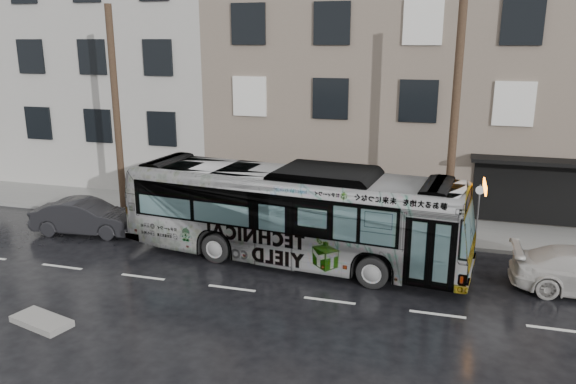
{
  "coord_description": "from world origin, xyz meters",
  "views": [
    {
      "loc": [
        6.32,
        -17.91,
        7.69
      ],
      "look_at": [
        0.44,
        2.5,
        1.94
      ],
      "focal_mm": 35.0,
      "sensor_mm": 36.0,
      "label": 1
    }
  ],
  "objects_px": {
    "utility_pole_rear": "(116,113)",
    "dark_sedan": "(86,217)",
    "sign_post": "(478,216)",
    "bus": "(292,214)",
    "utility_pole_front": "(454,127)"
  },
  "relations": [
    {
      "from": "utility_pole_rear",
      "to": "dark_sedan",
      "type": "distance_m",
      "value": 4.66
    },
    {
      "from": "sign_post",
      "to": "bus",
      "type": "distance_m",
      "value": 7.04
    },
    {
      "from": "utility_pole_rear",
      "to": "dark_sedan",
      "type": "bearing_deg",
      "value": -94.78
    },
    {
      "from": "utility_pole_front",
      "to": "bus",
      "type": "bearing_deg",
      "value": -151.59
    },
    {
      "from": "utility_pole_rear",
      "to": "bus",
      "type": "xyz_separation_m",
      "value": [
        8.69,
        -2.87,
        -2.91
      ]
    },
    {
      "from": "utility_pole_rear",
      "to": "dark_sedan",
      "type": "xyz_separation_m",
      "value": [
        -0.21,
        -2.48,
        -3.94
      ]
    },
    {
      "from": "utility_pole_front",
      "to": "utility_pole_rear",
      "type": "xyz_separation_m",
      "value": [
        -14.0,
        0.0,
        0.0
      ]
    },
    {
      "from": "sign_post",
      "to": "dark_sedan",
      "type": "xyz_separation_m",
      "value": [
        -15.31,
        -2.48,
        -0.64
      ]
    },
    {
      "from": "utility_pole_front",
      "to": "sign_post",
      "type": "relative_size",
      "value": 3.75
    },
    {
      "from": "bus",
      "to": "dark_sedan",
      "type": "xyz_separation_m",
      "value": [
        -8.9,
        0.39,
        -1.03
      ]
    },
    {
      "from": "utility_pole_rear",
      "to": "bus",
      "type": "height_order",
      "value": "utility_pole_rear"
    },
    {
      "from": "sign_post",
      "to": "utility_pole_rear",
      "type": "bearing_deg",
      "value": 180.0
    },
    {
      "from": "utility_pole_front",
      "to": "dark_sedan",
      "type": "bearing_deg",
      "value": -170.09
    },
    {
      "from": "utility_pole_rear",
      "to": "sign_post",
      "type": "xyz_separation_m",
      "value": [
        15.1,
        0.0,
        -3.3
      ]
    },
    {
      "from": "utility_pole_rear",
      "to": "sign_post",
      "type": "distance_m",
      "value": 15.46
    }
  ]
}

